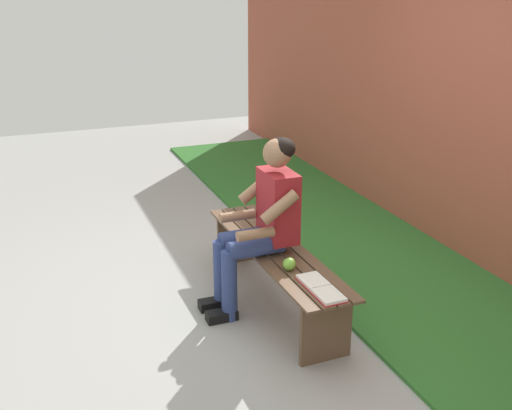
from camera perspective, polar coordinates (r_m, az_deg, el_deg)
name	(u,v)px	position (r m, az deg, el deg)	size (l,w,h in m)	color
ground_plane	(113,263)	(5.42, -13.08, -5.27)	(10.00, 7.00, 0.04)	#9E9E99
grass_strip	(418,273)	(5.20, 14.75, -6.11)	(9.00, 1.84, 0.03)	#2D6B28
brick_wall	(461,106)	(5.58, 18.35, 8.65)	(9.50, 0.24, 2.48)	#9E4C38
bench_near	(275,261)	(4.47, 1.79, -5.22)	(1.80, 0.41, 0.45)	brown
person_seated	(262,218)	(4.31, 0.56, -1.24)	(0.50, 0.69, 1.25)	maroon
apple	(289,264)	(4.10, 3.09, -5.46)	(0.09, 0.09, 0.09)	#72B738
book_open	(321,288)	(3.88, 6.00, -7.65)	(0.41, 0.16, 0.02)	white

